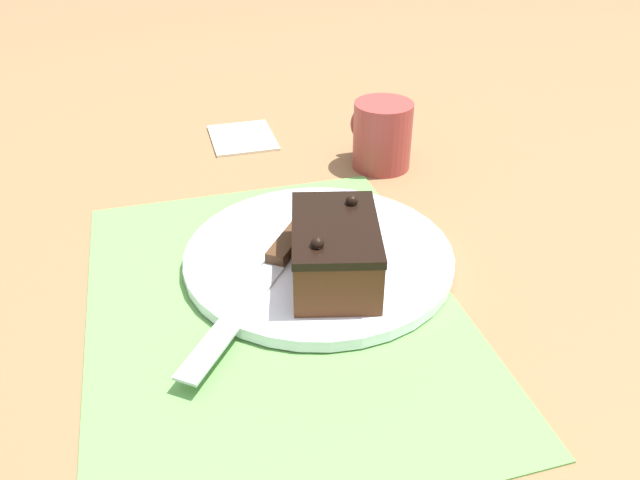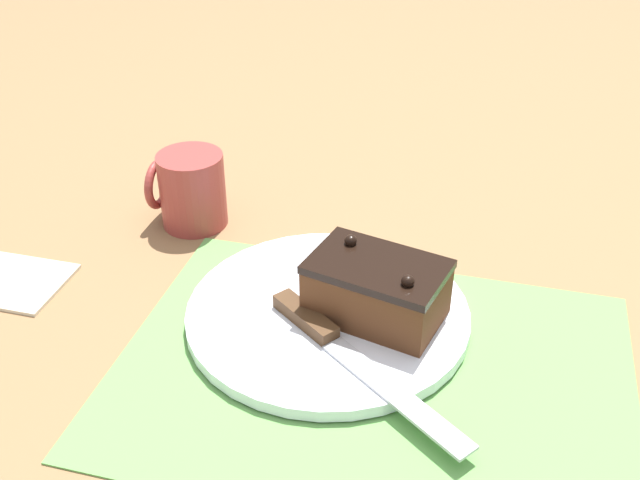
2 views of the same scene
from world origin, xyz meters
The scene contains 7 objects.
ground_plane centered at (0.00, 0.00, 0.00)m, with size 3.00×3.00×0.00m, color olive.
placemat_woven centered at (0.00, 0.00, 0.00)m, with size 0.46×0.34×0.00m, color #609E4C.
cake_plate centered at (0.06, -0.06, 0.01)m, with size 0.28×0.28×0.01m.
chocolate_cake centered at (0.01, -0.06, 0.05)m, with size 0.14×0.11×0.07m.
serving_knife centered at (0.04, -0.01, 0.02)m, with size 0.21×0.16×0.01m.
coffee_mug centered at (0.26, -0.20, 0.04)m, with size 0.09×0.08×0.09m.
folded_napkin centered at (0.39, -0.04, 0.00)m, with size 0.11×0.09×0.01m, color beige.
Camera 1 is at (-0.46, 0.08, 0.37)m, focal length 35.00 mm.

